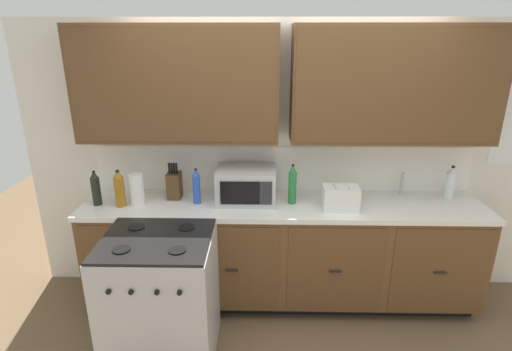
{
  "coord_description": "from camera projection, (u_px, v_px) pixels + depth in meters",
  "views": [
    {
      "loc": [
        -0.16,
        -2.75,
        2.26
      ],
      "look_at": [
        -0.22,
        0.27,
        1.19
      ],
      "focal_mm": 28.28,
      "sensor_mm": 36.0,
      "label": 1
    }
  ],
  "objects": [
    {
      "name": "toaster",
      "position": [
        340.0,
        198.0,
        3.17
      ],
      "size": [
        0.28,
        0.18,
        0.19
      ],
      "color": "white",
      "rests_on": "counter_run"
    },
    {
      "name": "knife_block",
      "position": [
        174.0,
        185.0,
        3.38
      ],
      "size": [
        0.11,
        0.14,
        0.31
      ],
      "color": "#52361E",
      "rests_on": "counter_run"
    },
    {
      "name": "bottle_blue",
      "position": [
        196.0,
        186.0,
        3.26
      ],
      "size": [
        0.06,
        0.06,
        0.3
      ],
      "color": "blue",
      "rests_on": "counter_run"
    },
    {
      "name": "microwave",
      "position": [
        246.0,
        185.0,
        3.32
      ],
      "size": [
        0.48,
        0.37,
        0.28
      ],
      "color": "#B7B7BC",
      "rests_on": "counter_run"
    },
    {
      "name": "ground_plane",
      "position": [
        282.0,
        321.0,
        3.34
      ],
      "size": [
        8.15,
        8.15,
        0.0
      ],
      "primitive_type": "plane",
      "color": "brown"
    },
    {
      "name": "bottle_dark",
      "position": [
        96.0,
        188.0,
        3.24
      ],
      "size": [
        0.07,
        0.07,
        0.29
      ],
      "color": "black",
      "rests_on": "counter_run"
    },
    {
      "name": "bottle_clear",
      "position": [
        451.0,
        183.0,
        3.35
      ],
      "size": [
        0.08,
        0.08,
        0.29
      ],
      "color": "silver",
      "rests_on": "counter_run"
    },
    {
      "name": "stove_range",
      "position": [
        161.0,
        297.0,
        2.89
      ],
      "size": [
        0.76,
        0.68,
        0.95
      ],
      "color": "#B7B7BC",
      "rests_on": "ground_plane"
    },
    {
      "name": "paper_towel_roll",
      "position": [
        137.0,
        189.0,
        3.25
      ],
      "size": [
        0.12,
        0.12,
        0.26
      ],
      "primitive_type": "cylinder",
      "color": "white",
      "rests_on": "counter_run"
    },
    {
      "name": "sink_faucet",
      "position": [
        402.0,
        184.0,
        3.46
      ],
      "size": [
        0.02,
        0.02,
        0.2
      ],
      "primitive_type": "cylinder",
      "color": "#B2B5BA",
      "rests_on": "counter_run"
    },
    {
      "name": "bottle_green",
      "position": [
        292.0,
        184.0,
        3.26
      ],
      "size": [
        0.07,
        0.07,
        0.33
      ],
      "color": "#237A38",
      "rests_on": "counter_run"
    },
    {
      "name": "counter_run",
      "position": [
        282.0,
        252.0,
        3.46
      ],
      "size": [
        3.29,
        0.64,
        0.94
      ],
      "color": "black",
      "rests_on": "ground_plane"
    },
    {
      "name": "bottle_amber",
      "position": [
        119.0,
        189.0,
        3.21
      ],
      "size": [
        0.08,
        0.08,
        0.3
      ],
      "color": "#9E6619",
      "rests_on": "counter_run"
    },
    {
      "name": "wall_unit",
      "position": [
        284.0,
        114.0,
        3.26
      ],
      "size": [
        4.46,
        0.4,
        2.38
      ],
      "color": "white",
      "rests_on": "ground_plane"
    }
  ]
}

